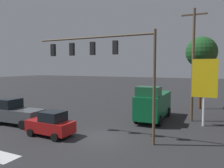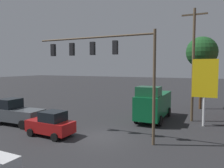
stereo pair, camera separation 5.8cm
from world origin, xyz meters
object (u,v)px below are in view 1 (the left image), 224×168
price_sign (205,81)px  delivery_truck (153,104)px  traffic_signal_assembly (104,58)px  hatchback_crossing (51,124)px  utility_pole (193,63)px  street_tree (201,52)px  pickup_parked (16,113)px

price_sign → delivery_truck: bearing=-3.1°
traffic_signal_assembly → hatchback_crossing: (3.92, 1.50, -5.15)m
traffic_signal_assembly → delivery_truck: traffic_signal_assembly is taller
hatchback_crossing → price_sign: bearing=-139.6°
utility_pole → delivery_truck: 5.61m
traffic_signal_assembly → delivery_truck: (-2.00, -7.04, -4.40)m
delivery_truck → street_tree: bearing=154.5°
traffic_signal_assembly → street_tree: 16.70m
delivery_truck → pickup_parked: size_ratio=1.30×
traffic_signal_assembly → utility_pole: (-5.60, -8.25, -0.27)m
traffic_signal_assembly → pickup_parked: 10.52m
utility_pole → street_tree: utility_pole is taller
delivery_truck → pickup_parked: bearing=-58.1°
delivery_truck → pickup_parked: delivery_truck is taller
utility_pole → street_tree: 7.46m
delivery_truck → traffic_signal_assembly: bearing=-16.6°
utility_pole → street_tree: (-0.35, -7.31, 1.43)m
utility_pole → delivery_truck: bearing=18.6°
utility_pole → hatchback_crossing: (9.51, 9.75, -4.88)m
traffic_signal_assembly → street_tree: size_ratio=1.07×
hatchback_crossing → street_tree: (-9.86, -17.06, 6.32)m
delivery_truck → street_tree: street_tree is taller
traffic_signal_assembly → pickup_parked: bearing=1.1°
pickup_parked → hatchback_crossing: (-5.35, 1.33, -0.16)m
delivery_truck → street_tree: 10.92m
pickup_parked → traffic_signal_assembly: bearing=179.7°
price_sign → delivery_truck: size_ratio=0.90×
pickup_parked → street_tree: 22.74m
price_sign → traffic_signal_assembly: bearing=45.1°
utility_pole → traffic_signal_assembly: bearing=55.8°
traffic_signal_assembly → delivery_truck: bearing=-105.9°
traffic_signal_assembly → price_sign: (-6.76, -6.78, -1.92)m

